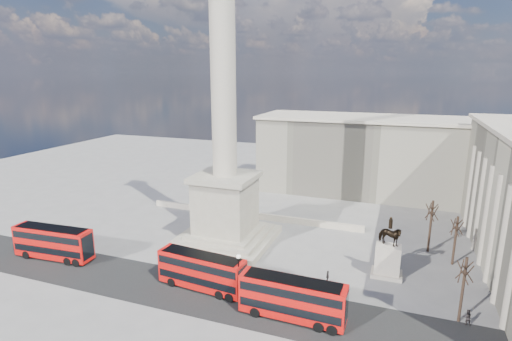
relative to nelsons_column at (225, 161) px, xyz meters
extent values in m
plane|color=gray|center=(0.00, -5.00, -12.92)|extent=(180.00, 180.00, 0.00)
cube|color=#242424|center=(5.00, -15.00, -12.91)|extent=(120.00, 9.00, 0.01)
cube|color=#A29B87|center=(0.00, 0.00, -12.42)|extent=(14.00, 14.00, 1.00)
cube|color=#A29B87|center=(0.00, 0.00, -11.67)|extent=(12.00, 12.00, 0.50)
cube|color=#A29B87|center=(0.00, 0.00, -11.17)|extent=(10.00, 10.00, 0.50)
cube|color=#A29B87|center=(0.00, 0.00, -6.92)|extent=(8.00, 8.00, 8.00)
cube|color=#A29B87|center=(0.00, 0.00, -2.52)|extent=(9.00, 9.00, 0.80)
cylinder|color=#B5AA96|center=(0.00, 0.00, 14.88)|extent=(3.60, 3.60, 34.00)
cube|color=#C1B5A0|center=(0.00, 11.00, -12.37)|extent=(40.00, 0.60, 1.10)
cube|color=#B1AA91|center=(20.00, 35.00, -4.92)|extent=(50.00, 16.00, 16.00)
cube|color=#C1B5A0|center=(20.00, 35.00, 3.38)|extent=(51.00, 17.00, 0.60)
cube|color=red|center=(-20.36, -13.88, -10.41)|extent=(11.74, 3.38, 4.27)
cube|color=black|center=(-20.36, -13.88, -11.18)|extent=(11.28, 3.41, 0.95)
cube|color=black|center=(-20.36, -13.88, -9.28)|extent=(11.28, 3.41, 0.95)
cube|color=black|center=(-20.36, -13.88, -8.25)|extent=(10.57, 3.04, 0.06)
cylinder|color=black|center=(-24.18, -14.12, -12.34)|extent=(1.33, 2.82, 1.16)
cylinder|color=black|center=(-17.12, -13.67, -12.34)|extent=(1.33, 2.82, 1.16)
cylinder|color=black|center=(-15.73, -13.58, -12.34)|extent=(1.33, 2.82, 1.16)
cube|color=red|center=(3.08, -13.91, -10.51)|extent=(11.32, 3.52, 4.10)
cube|color=black|center=(3.08, -13.91, -11.25)|extent=(10.88, 3.54, 0.91)
cube|color=black|center=(3.08, -13.91, -9.43)|extent=(10.88, 3.54, 0.91)
cube|color=black|center=(3.08, -13.91, -8.43)|extent=(10.19, 3.17, 0.06)
cylinder|color=black|center=(-0.58, -13.58, -12.36)|extent=(1.35, 2.74, 1.11)
cylinder|color=black|center=(6.18, -14.19, -12.36)|extent=(1.35, 2.74, 1.11)
cylinder|color=black|center=(7.51, -14.31, -12.36)|extent=(1.35, 2.74, 1.11)
cube|color=red|center=(14.98, -16.05, -10.46)|extent=(11.44, 2.84, 4.19)
cube|color=black|center=(14.98, -16.05, -11.21)|extent=(10.99, 2.89, 0.93)
cube|color=black|center=(14.98, -16.05, -9.35)|extent=(10.99, 2.89, 0.93)
cube|color=black|center=(14.98, -16.05, -8.33)|extent=(10.30, 2.56, 0.06)
cylinder|color=black|center=(11.22, -15.97, -12.35)|extent=(1.20, 2.73, 1.14)
cylinder|color=black|center=(18.16, -16.12, -12.35)|extent=(1.20, 2.73, 1.14)
cylinder|color=black|center=(19.53, -16.15, -12.35)|extent=(1.20, 2.73, 1.14)
cylinder|color=black|center=(8.43, -15.07, -12.69)|extent=(0.40, 0.40, 0.46)
cylinder|color=black|center=(8.43, -15.07, -10.18)|extent=(0.15, 0.15, 5.47)
cylinder|color=black|center=(8.43, -15.07, -7.54)|extent=(0.27, 0.27, 0.27)
sphere|color=silver|center=(8.43, -15.07, -7.22)|extent=(0.51, 0.51, 0.51)
cube|color=#C1B5A0|center=(24.07, -2.80, -12.67)|extent=(3.88, 2.91, 0.49)
cube|color=#C1B5A0|center=(24.07, -2.80, -10.78)|extent=(3.11, 2.13, 4.27)
imported|color=black|center=(24.07, -2.80, -7.34)|extent=(3.39, 2.35, 2.62)
cylinder|color=black|center=(24.07, -2.80, -5.73)|extent=(0.49, 0.49, 1.16)
sphere|color=black|center=(24.07, -2.80, -4.98)|extent=(0.35, 0.35, 0.35)
cylinder|color=#332319|center=(31.74, -10.39, -9.22)|extent=(0.30, 0.30, 7.39)
cylinder|color=#332319|center=(32.44, 3.68, -9.43)|extent=(0.32, 0.32, 6.98)
cylinder|color=#332319|center=(29.47, 6.95, -8.99)|extent=(0.34, 0.34, 7.86)
imported|color=black|center=(12.18, -11.50, -12.14)|extent=(0.59, 0.41, 1.56)
imported|color=black|center=(32.45, -10.72, -12.05)|extent=(0.95, 0.79, 1.74)
imported|color=black|center=(17.21, -7.21, -12.10)|extent=(0.70, 1.04, 1.64)
camera|label=1|loc=(24.44, -52.86, 12.80)|focal=28.00mm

